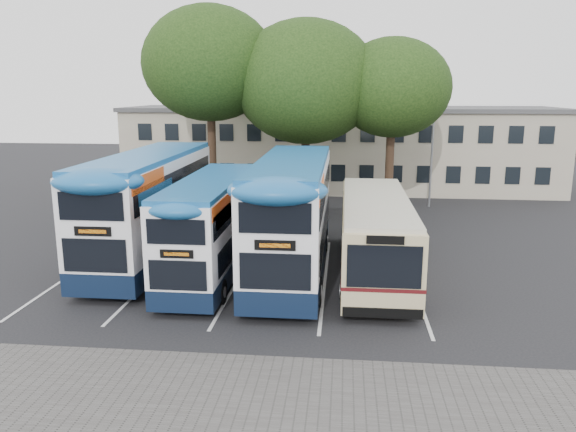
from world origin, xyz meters
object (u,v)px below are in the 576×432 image
Objects in this scene: tree_right at (393,88)px; bus_dd_left at (150,202)px; bus_dd_right at (292,211)px; lamp_post at (433,128)px; bus_single at (375,231)px; bus_dd_mid at (212,223)px; tree_mid at (306,82)px; tree_left at (210,64)px.

bus_dd_left is (-11.19, -10.10, -4.95)m from tree_right.
lamp_post is at bearing 61.63° from bus_dd_right.
bus_dd_left is at bearing 174.25° from bus_single.
tree_right is at bearing 56.17° from bus_dd_mid.
lamp_post is at bearing 42.92° from bus_dd_left.
lamp_post reaches higher than bus_dd_mid.
tree_mid is (-7.92, -2.97, 2.83)m from lamp_post.
lamp_post is at bearing 20.53° from tree_mid.
bus_dd_left is 3.71m from bus_dd_mid.
tree_mid is 13.57m from bus_dd_mid.
tree_right is (-2.90, -3.00, 2.49)m from lamp_post.
bus_dd_left is (-0.46, -10.05, -6.34)m from tree_left.
tree_left reaches higher than tree_mid.
bus_dd_left is (-6.16, -10.13, -5.28)m from tree_mid.
tree_left is 1.08× the size of bus_dd_left.
lamp_post is 16.34m from bus_dd_right.
bus_dd_right is at bearing -177.93° from bus_single.
tree_right is (5.03, -0.03, -0.34)m from tree_mid.
bus_dd_left is (-14.09, -13.10, -2.45)m from lamp_post.
bus_dd_left reaches higher than bus_dd_right.
bus_dd_left is at bearing -137.93° from tree_right.
tree_right is at bearing -134.00° from lamp_post.
tree_mid is (5.71, 0.08, -1.06)m from tree_left.
lamp_post is 8.92m from tree_mid.
bus_dd_right reaches higher than bus_single.
tree_mid is at bearing 179.62° from tree_right.
bus_dd_right is at bearing -61.92° from tree_left.
bus_single is at bearing -96.97° from tree_right.
lamp_post is 0.79× the size of bus_dd_right.
tree_mid is 5.04m from tree_right.
bus_dd_right is at bearing -88.73° from tree_mid.
lamp_post is 19.39m from bus_dd_left.
lamp_post is 18.70m from bus_dd_mid.
bus_single is (3.42, 0.12, -0.80)m from bus_dd_right.
tree_right is 1.08× the size of bus_dd_mid.
tree_mid reaches higher than tree_right.
bus_dd_left is 1.19× the size of bus_dd_mid.
bus_dd_left is at bearing 170.15° from bus_dd_right.
lamp_post is at bearing 53.89° from bus_dd_mid.
tree_mid reaches higher than lamp_post.
bus_dd_right is (0.25, -11.25, -5.29)m from tree_mid.
tree_right is at bearing 83.03° from bus_single.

